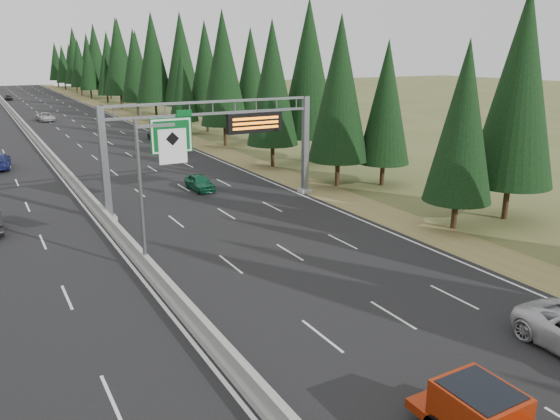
% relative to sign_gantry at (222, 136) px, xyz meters
% --- Properties ---
extents(road, '(32.00, 260.00, 0.08)m').
position_rel_sign_gantry_xyz_m(road, '(-8.92, 45.12, -5.23)').
color(road, black).
rests_on(road, ground).
extents(shoulder_right, '(3.60, 260.00, 0.06)m').
position_rel_sign_gantry_xyz_m(shoulder_right, '(8.88, 45.12, -5.24)').
color(shoulder_right, olive).
rests_on(shoulder_right, ground).
extents(median_barrier, '(0.70, 260.00, 0.85)m').
position_rel_sign_gantry_xyz_m(median_barrier, '(-8.92, 45.12, -4.85)').
color(median_barrier, gray).
rests_on(median_barrier, road).
extents(sign_gantry, '(16.75, 0.98, 7.80)m').
position_rel_sign_gantry_xyz_m(sign_gantry, '(0.00, 0.00, 0.00)').
color(sign_gantry, slate).
rests_on(sign_gantry, road).
extents(hov_sign_pole, '(2.80, 0.50, 8.00)m').
position_rel_sign_gantry_xyz_m(hov_sign_pole, '(-8.33, -9.92, -0.54)').
color(hov_sign_pole, slate).
rests_on(hov_sign_pole, road).
extents(tree_row_right, '(11.41, 245.79, 18.89)m').
position_rel_sign_gantry_xyz_m(tree_row_right, '(13.18, 36.88, 4.21)').
color(tree_row_right, black).
rests_on(tree_row_right, ground).
extents(car_ahead_green, '(1.60, 3.91, 1.33)m').
position_rel_sign_gantry_xyz_m(car_ahead_green, '(0.03, 5.12, -4.53)').
color(car_ahead_green, '#135436').
rests_on(car_ahead_green, road).
extents(car_ahead_dkred, '(2.12, 5.01, 1.61)m').
position_rel_sign_gantry_xyz_m(car_ahead_dkred, '(3.96, 23.87, -4.38)').
color(car_ahead_dkred, maroon).
rests_on(car_ahead_dkred, road).
extents(car_ahead_dkgrey, '(2.39, 4.95, 1.39)m').
position_rel_sign_gantry_xyz_m(car_ahead_dkgrey, '(5.07, 33.11, -4.49)').
color(car_ahead_dkgrey, black).
rests_on(car_ahead_dkgrey, road).
extents(car_ahead_white, '(2.69, 5.14, 1.38)m').
position_rel_sign_gantry_xyz_m(car_ahead_white, '(-5.00, 62.25, -4.50)').
color(car_ahead_white, '#BCBCBC').
rests_on(car_ahead_white, road).
extents(car_ahead_far, '(1.89, 4.01, 1.33)m').
position_rel_sign_gantry_xyz_m(car_ahead_far, '(-7.42, 110.25, -4.53)').
color(car_ahead_far, black).
rests_on(car_ahead_far, road).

